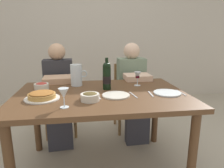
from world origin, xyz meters
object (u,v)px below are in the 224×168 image
(dining_table, at_px, (101,103))
(olive_bowl, at_px, (90,96))
(water_pitcher, at_px, (76,76))
(salad_bowl, at_px, (42,86))
(wine_glass_right_diner, at_px, (64,94))
(wine_bottle, at_px, (107,76))
(chair_right, at_px, (128,92))
(dinner_plate_right_setting, at_px, (116,95))
(diner_right, at_px, (133,88))
(dinner_plate_left_setting, at_px, (167,93))
(wine_glass_left_diner, at_px, (138,76))
(chair_left, at_px, (60,95))
(diner_left, at_px, (59,91))
(baked_tart, at_px, (42,96))

(dining_table, xyz_separation_m, olive_bowl, (-0.11, -0.20, 0.13))
(water_pitcher, bearing_deg, salad_bowl, -162.22)
(wine_glass_right_diner, bearing_deg, wine_bottle, 50.89)
(dining_table, bearing_deg, chair_right, 62.82)
(olive_bowl, xyz_separation_m, wine_glass_right_diner, (-0.19, -0.12, 0.07))
(salad_bowl, bearing_deg, dinner_plate_right_setting, -24.77)
(water_pitcher, height_order, wine_glass_right_diner, water_pitcher)
(chair_right, relative_size, diner_right, 0.75)
(wine_bottle, relative_size, olive_bowl, 2.02)
(dining_table, xyz_separation_m, chair_right, (0.45, 0.87, -0.17))
(dinner_plate_right_setting, relative_size, chair_right, 0.27)
(dining_table, distance_m, diner_right, 0.78)
(wine_bottle, distance_m, olive_bowl, 0.37)
(wine_bottle, distance_m, dinner_plate_left_setting, 0.56)
(olive_bowl, bearing_deg, wine_glass_left_diner, 39.91)
(olive_bowl, xyz_separation_m, chair_left, (-0.35, 1.07, -0.30))
(dinner_plate_left_setting, distance_m, diner_left, 1.26)
(wine_glass_right_diner, xyz_separation_m, diner_left, (-0.15, 0.96, -0.24))
(dinner_plate_left_setting, bearing_deg, diner_right, 99.22)
(water_pitcher, height_order, chair_right, water_pitcher)
(water_pitcher, xyz_separation_m, wine_glass_right_diner, (-0.07, -0.63, 0.01))
(wine_glass_left_diner, bearing_deg, water_pitcher, 171.42)
(baked_tart, xyz_separation_m, chair_right, (0.93, 0.97, -0.29))
(baked_tart, relative_size, wine_glass_right_diner, 1.95)
(olive_bowl, distance_m, dinner_plate_left_setting, 0.68)
(baked_tart, distance_m, diner_left, 0.76)
(wine_glass_right_diner, xyz_separation_m, dinner_plate_left_setting, (0.86, 0.22, -0.09))
(wine_bottle, height_order, water_pitcher, wine_bottle)
(dinner_plate_left_setting, height_order, chair_right, chair_right)
(wine_bottle, bearing_deg, diner_left, 134.08)
(diner_right, bearing_deg, baked_tart, 37.13)
(chair_left, bearing_deg, water_pitcher, 108.49)
(wine_bottle, bearing_deg, wine_glass_right_diner, -129.11)
(dining_table, distance_m, diner_left, 0.78)
(baked_tart, bearing_deg, chair_left, 88.27)
(baked_tart, xyz_separation_m, chair_left, (0.03, 0.98, -0.29))
(dining_table, bearing_deg, chair_left, 117.44)
(dinner_plate_right_setting, relative_size, chair_left, 0.27)
(chair_right, bearing_deg, diner_left, 13.61)
(olive_bowl, relative_size, dinner_plate_right_setting, 0.64)
(dining_table, distance_m, water_pitcher, 0.42)
(baked_tart, xyz_separation_m, olive_bowl, (0.38, -0.10, 0.01))
(water_pitcher, relative_size, dinner_plate_right_setting, 0.93)
(wine_glass_left_diner, relative_size, dinner_plate_left_setting, 0.59)
(chair_left, bearing_deg, olive_bowl, 104.16)
(wine_bottle, distance_m, wine_glass_right_diner, 0.57)
(salad_bowl, xyz_separation_m, olive_bowl, (0.44, -0.40, 0.00))
(chair_right, bearing_deg, diner_right, 89.83)
(dinner_plate_left_setting, relative_size, dinner_plate_right_setting, 1.03)
(olive_bowl, xyz_separation_m, dinner_plate_left_setting, (0.68, 0.10, -0.03))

